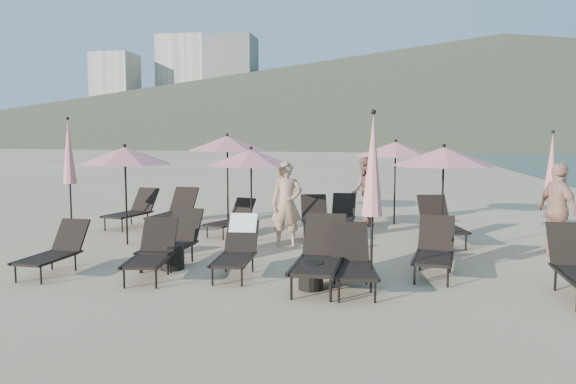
% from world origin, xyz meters
% --- Properties ---
extents(ground, '(800.00, 800.00, 0.00)m').
position_xyz_m(ground, '(0.00, 0.00, 0.00)').
color(ground, '#D6BA8C').
rests_on(ground, ground).
extents(volcanic_headland, '(690.00, 690.00, 55.00)m').
position_xyz_m(volcanic_headland, '(71.37, 302.62, 26.49)').
color(volcanic_headland, brown).
rests_on(volcanic_headland, ground).
extents(hotel_skyline, '(109.00, 82.00, 55.00)m').
position_xyz_m(hotel_skyline, '(-93.62, 271.21, 24.18)').
color(hotel_skyline, beige).
rests_on(hotel_skyline, ground).
extents(lounger_0, '(0.65, 1.55, 0.88)m').
position_xyz_m(lounger_0, '(-4.36, -0.51, 0.41)').
color(lounger_0, black).
rests_on(lounger_0, ground).
extents(lounger_1, '(0.75, 1.73, 0.97)m').
position_xyz_m(lounger_1, '(-2.59, 0.54, 0.45)').
color(lounger_1, black).
rests_on(lounger_1, ground).
extents(lounger_2, '(0.66, 1.61, 0.99)m').
position_xyz_m(lounger_2, '(-1.20, 0.00, 0.47)').
color(lounger_2, black).
rests_on(lounger_2, ground).
extents(lounger_3, '(0.76, 1.87, 1.07)m').
position_xyz_m(lounger_3, '(0.30, -0.51, 0.50)').
color(lounger_3, black).
rests_on(lounger_3, ground).
extents(lounger_4, '(0.88, 1.74, 0.96)m').
position_xyz_m(lounger_4, '(0.82, -0.59, 0.45)').
color(lounger_4, black).
rests_on(lounger_4, ground).
extents(lounger_5, '(0.85, 1.73, 0.95)m').
position_xyz_m(lounger_5, '(2.17, 0.52, 0.45)').
color(lounger_5, black).
rests_on(lounger_5, ground).
extents(lounger_6, '(0.98, 1.80, 0.98)m').
position_xyz_m(lounger_6, '(-5.27, 4.49, 0.46)').
color(lounger_6, black).
rests_on(lounger_6, ground).
extents(lounger_7, '(0.85, 1.85, 1.03)m').
position_xyz_m(lounger_7, '(-4.05, 4.35, 0.48)').
color(lounger_7, black).
rests_on(lounger_7, ground).
extents(lounger_8, '(1.02, 1.58, 0.85)m').
position_xyz_m(lounger_8, '(-2.35, 3.77, 0.40)').
color(lounger_8, black).
rests_on(lounger_8, ground).
extents(lounger_9, '(1.00, 1.78, 0.97)m').
position_xyz_m(lounger_9, '(-0.28, 3.72, 0.45)').
color(lounger_9, black).
rests_on(lounger_9, ground).
extents(lounger_10, '(0.63, 1.60, 0.92)m').
position_xyz_m(lounger_10, '(0.26, 4.63, 0.43)').
color(lounger_10, black).
rests_on(lounger_10, ground).
extents(lounger_11, '(1.05, 1.88, 1.02)m').
position_xyz_m(lounger_11, '(2.55, 3.53, 0.48)').
color(lounger_11, black).
rests_on(lounger_11, ground).
extents(lounger_13, '(0.86, 1.69, 0.93)m').
position_xyz_m(lounger_13, '(-2.59, -0.43, 0.43)').
color(lounger_13, black).
rests_on(lounger_13, ground).
extents(umbrella_open_0, '(2.07, 2.07, 2.23)m').
position_xyz_m(umbrella_open_0, '(-4.31, 2.17, 1.97)').
color(umbrella_open_0, black).
rests_on(umbrella_open_0, ground).
extents(umbrella_open_1, '(2.02, 2.02, 2.17)m').
position_xyz_m(umbrella_open_1, '(-1.66, 2.93, 1.92)').
color(umbrella_open_1, black).
rests_on(umbrella_open_1, ground).
extents(umbrella_open_2, '(2.09, 2.09, 2.25)m').
position_xyz_m(umbrella_open_2, '(2.46, 2.34, 1.99)').
color(umbrella_open_2, black).
rests_on(umbrella_open_2, ground).
extents(umbrella_open_3, '(2.31, 2.31, 2.48)m').
position_xyz_m(umbrella_open_3, '(-3.12, 6.09, 2.19)').
color(umbrella_open_3, black).
rests_on(umbrella_open_3, ground).
extents(umbrella_open_4, '(2.15, 2.15, 2.32)m').
position_xyz_m(umbrella_open_4, '(1.57, 6.15, 2.05)').
color(umbrella_open_4, black).
rests_on(umbrella_open_4, ground).
extents(umbrella_closed_0, '(0.33, 0.33, 2.79)m').
position_xyz_m(umbrella_closed_0, '(1.13, -0.80, 1.94)').
color(umbrella_closed_0, black).
rests_on(umbrella_closed_0, ground).
extents(umbrella_closed_1, '(0.30, 0.30, 2.52)m').
position_xyz_m(umbrella_closed_1, '(4.72, 3.14, 1.76)').
color(umbrella_closed_1, black).
rests_on(umbrella_closed_1, ground).
extents(umbrella_closed_2, '(0.34, 0.34, 2.87)m').
position_xyz_m(umbrella_closed_2, '(-6.37, 3.36, 2.00)').
color(umbrella_closed_2, black).
rests_on(umbrella_closed_2, ground).
extents(side_table_0, '(0.44, 0.44, 0.45)m').
position_xyz_m(side_table_0, '(-2.46, 0.13, 0.22)').
color(side_table_0, black).
rests_on(side_table_0, ground).
extents(side_table_1, '(0.39, 0.39, 0.43)m').
position_xyz_m(side_table_1, '(0.19, -0.77, 0.21)').
color(side_table_1, black).
rests_on(side_table_1, ground).
extents(beachgoer_a, '(0.76, 0.58, 1.85)m').
position_xyz_m(beachgoer_a, '(-0.79, 2.60, 0.92)').
color(beachgoer_a, tan).
rests_on(beachgoer_a, ground).
extents(beachgoer_b, '(0.96, 1.08, 1.85)m').
position_xyz_m(beachgoer_b, '(0.79, 5.78, 0.93)').
color(beachgoer_b, '#9A604F').
rests_on(beachgoer_b, ground).
extents(beachgoer_c, '(0.82, 1.19, 1.88)m').
position_xyz_m(beachgoer_c, '(4.71, 2.48, 0.94)').
color(beachgoer_c, tan).
rests_on(beachgoer_c, ground).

